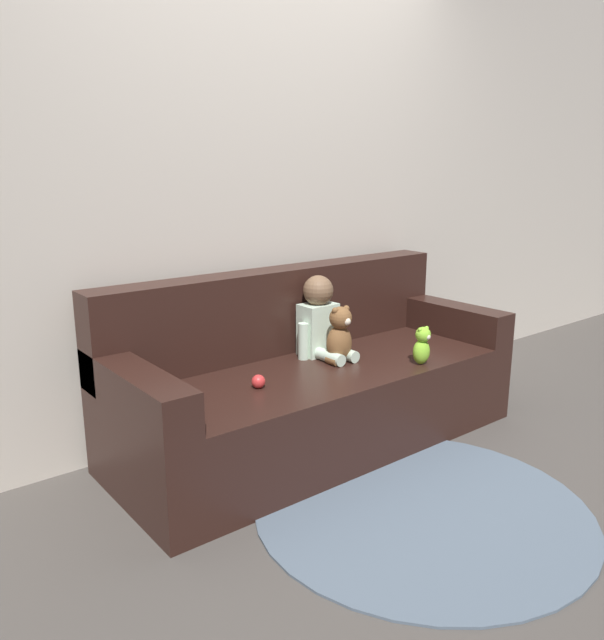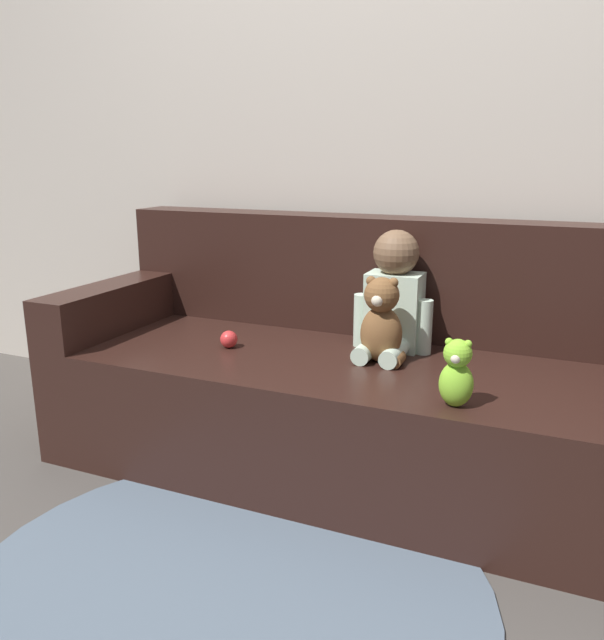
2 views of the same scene
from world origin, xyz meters
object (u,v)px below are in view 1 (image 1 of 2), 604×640
(couch, at_px, (312,383))
(teddy_bear_brown, at_px, (340,336))
(plush_toy_side, at_px, (422,346))
(person_baby, at_px, (320,321))
(toy_ball, at_px, (258,381))

(couch, distance_m, teddy_bear_brown, 0.28)
(teddy_bear_brown, bearing_deg, plush_toy_side, -43.77)
(plush_toy_side, bearing_deg, couch, 137.21)
(person_baby, bearing_deg, toy_ball, -158.54)
(couch, xyz_separation_m, teddy_bear_brown, (0.10, -0.09, 0.25))
(plush_toy_side, relative_size, toy_ball, 3.11)
(couch, xyz_separation_m, toy_ball, (-0.42, -0.15, 0.14))
(toy_ball, bearing_deg, plush_toy_side, -14.98)
(person_baby, height_order, teddy_bear_brown, person_baby)
(person_baby, xyz_separation_m, toy_ball, (-0.52, -0.20, -0.15))
(couch, relative_size, toy_ball, 34.01)
(teddy_bear_brown, bearing_deg, toy_ball, -173.69)
(person_baby, relative_size, teddy_bear_brown, 1.46)
(couch, xyz_separation_m, person_baby, (0.10, 0.06, 0.29))
(couch, bearing_deg, person_baby, 30.50)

